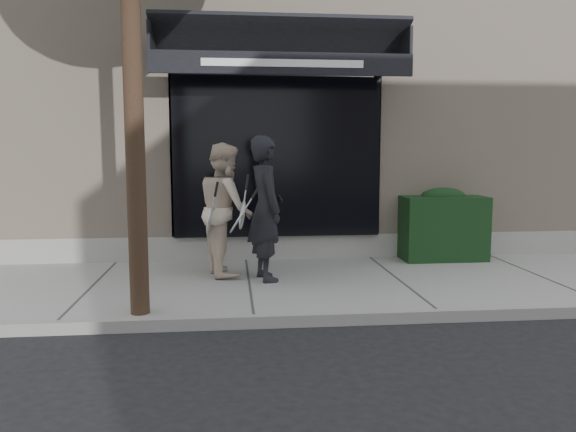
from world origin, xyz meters
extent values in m
plane|color=black|center=(0.00, 0.00, 0.00)|extent=(80.00, 80.00, 0.00)
cube|color=gray|center=(0.00, 0.00, 0.06)|extent=(20.00, 3.00, 0.12)
cube|color=gray|center=(0.00, -1.55, 0.07)|extent=(20.00, 0.10, 0.14)
cube|color=beige|center=(0.00, 5.00, 2.75)|extent=(14.00, 7.00, 5.50)
cube|color=gray|center=(0.00, 1.70, 0.25)|extent=(14.02, 0.42, 0.50)
cube|color=black|center=(-1.50, 1.55, 1.80)|extent=(3.20, 0.30, 2.60)
cube|color=gray|center=(-3.10, 1.70, 1.80)|extent=(0.08, 0.40, 2.60)
cube|color=gray|center=(0.10, 1.70, 1.80)|extent=(0.08, 0.40, 2.60)
cube|color=gray|center=(-1.50, 1.70, 3.14)|extent=(3.36, 0.40, 0.12)
cube|color=black|center=(-1.50, 1.00, 3.40)|extent=(3.60, 1.03, 0.55)
cube|color=black|center=(-1.50, 0.50, 3.01)|extent=(3.60, 0.05, 0.30)
cube|color=white|center=(-1.50, 0.47, 3.01)|extent=(2.20, 0.01, 0.10)
cube|color=black|center=(-3.28, 1.00, 3.32)|extent=(0.04, 1.00, 0.45)
cube|color=black|center=(0.28, 1.00, 3.32)|extent=(0.04, 1.00, 0.45)
cube|color=black|center=(1.10, 1.25, 0.62)|extent=(1.30, 0.70, 1.00)
ellipsoid|color=black|center=(1.10, 1.25, 1.12)|extent=(0.71, 0.38, 0.27)
cylinder|color=black|center=(-3.20, -1.30, 2.40)|extent=(0.20, 0.20, 4.80)
imported|color=black|center=(-1.77, 0.12, 1.08)|extent=(0.61, 0.79, 1.91)
torus|color=silver|center=(-2.08, -0.12, 1.02)|extent=(0.10, 0.31, 0.30)
cylinder|color=silver|center=(-2.08, -0.12, 1.02)|extent=(0.08, 0.27, 0.27)
cylinder|color=silver|center=(-2.08, -0.12, 1.02)|extent=(0.18, 0.04, 0.05)
cylinder|color=black|center=(-2.08, -0.12, 1.02)|extent=(0.20, 0.05, 0.06)
torus|color=silver|center=(-2.14, -0.24, 0.97)|extent=(0.21, 0.32, 0.27)
cylinder|color=silver|center=(-2.14, -0.24, 0.97)|extent=(0.17, 0.28, 0.23)
cylinder|color=silver|center=(-2.14, -0.24, 0.97)|extent=(0.16, 0.03, 0.11)
cylinder|color=black|center=(-2.14, -0.24, 0.97)|extent=(0.19, 0.05, 0.13)
imported|color=beige|center=(-2.30, 0.51, 1.03)|extent=(0.87, 1.02, 1.83)
torus|color=silver|center=(-2.50, 0.18, 0.92)|extent=(0.14, 0.31, 0.30)
cylinder|color=silver|center=(-2.50, 0.18, 0.92)|extent=(0.10, 0.28, 0.27)
cylinder|color=silver|center=(-2.50, 0.18, 0.92)|extent=(0.18, 0.05, 0.06)
cylinder|color=black|center=(-2.50, 0.18, 0.92)|extent=(0.20, 0.07, 0.07)
camera|label=1|loc=(-2.23, -7.24, 1.86)|focal=35.00mm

